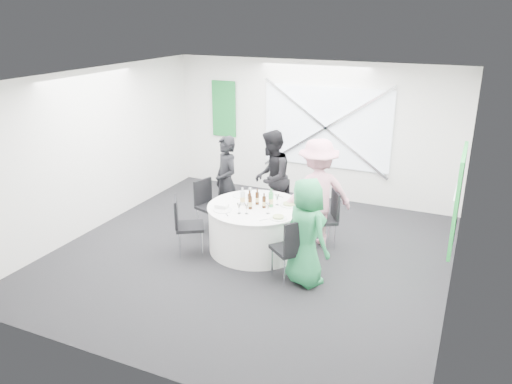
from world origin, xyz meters
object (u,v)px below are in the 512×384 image
at_px(person_man_back_left, 226,182).
at_px(clear_water_bottle, 243,198).
at_px(person_man_back, 271,178).
at_px(chair_back, 278,198).
at_px(chair_back_left, 207,201).
at_px(person_woman_pink, 317,193).
at_px(person_woman_green, 306,232).
at_px(chair_front_right, 293,245).
at_px(green_water_bottle, 271,200).
at_px(chair_back_right, 328,214).
at_px(chair_front_left, 184,221).
at_px(banquet_table, 256,228).

bearing_deg(person_man_back_left, clear_water_bottle, -9.23).
bearing_deg(person_man_back, chair_back, 90.84).
height_order(chair_back_left, clear_water_bottle, clear_water_bottle).
bearing_deg(person_woman_pink, person_woman_green, 66.02).
bearing_deg(person_man_back, person_woman_green, 24.97).
distance_m(chair_front_right, clear_water_bottle, 1.37).
relative_size(person_man_back_left, person_man_back, 0.95).
distance_m(person_woman_green, green_water_bottle, 1.14).
xyz_separation_m(person_woman_green, clear_water_bottle, (-1.30, 0.64, 0.09)).
bearing_deg(chair_front_right, green_water_bottle, -101.07).
height_order(chair_back, chair_front_right, chair_front_right).
relative_size(chair_back_right, person_woman_green, 0.60).
bearing_deg(chair_front_left, person_man_back_left, -35.03).
relative_size(chair_front_left, person_woman_green, 0.61).
distance_m(chair_back_left, green_water_bottle, 1.41).
relative_size(chair_front_left, clear_water_bottle, 3.30).
distance_m(chair_back_left, person_man_back_left, 0.49).
bearing_deg(person_woman_pink, chair_back_right, 156.46).
bearing_deg(chair_front_right, person_man_back, -110.00).
height_order(banquet_table, green_water_bottle, green_water_bottle).
bearing_deg(chair_back, chair_front_left, -120.83).
distance_m(chair_back_right, person_man_back, 1.36).
distance_m(chair_back_left, person_man_back, 1.22).
bearing_deg(chair_back, chair_front_right, -66.59).
relative_size(chair_back_right, chair_front_left, 1.00).
distance_m(banquet_table, person_woman_green, 1.33).
height_order(chair_back_left, chair_front_right, chair_front_right).
xyz_separation_m(chair_back_right, green_water_bottle, (-0.79, -0.54, 0.32)).
relative_size(chair_front_right, person_man_back_left, 0.60).
distance_m(person_man_back, clear_water_bottle, 1.16).
relative_size(chair_back_right, chair_front_right, 0.97).
bearing_deg(chair_back_left, chair_front_right, -100.33).
height_order(banquet_table, clear_water_bottle, clear_water_bottle).
height_order(chair_back, person_woman_pink, person_woman_pink).
bearing_deg(chair_back, person_woman_green, -61.75).
bearing_deg(green_water_bottle, person_woman_green, -41.55).
bearing_deg(green_water_bottle, chair_front_left, -150.23).
bearing_deg(chair_back_right, chair_back_left, -114.84).
relative_size(chair_back, chair_back_right, 0.87).
relative_size(chair_back, person_woman_pink, 0.46).
height_order(person_man_back, green_water_bottle, person_man_back).
relative_size(person_man_back_left, green_water_bottle, 5.61).
height_order(chair_front_right, person_woman_pink, person_woman_pink).
bearing_deg(chair_front_left, banquet_table, -90.00).
xyz_separation_m(chair_front_left, person_woman_pink, (1.81, 1.19, 0.35)).
distance_m(banquet_table, chair_front_right, 1.19).
bearing_deg(person_woman_green, person_man_back, -22.64).
relative_size(banquet_table, chair_front_left, 1.63).
bearing_deg(person_man_back_left, chair_back_right, 35.44).
bearing_deg(person_woman_pink, chair_back, -67.48).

